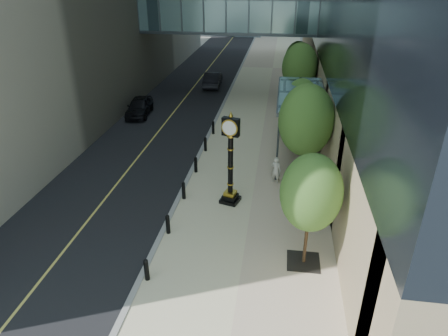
{
  "coord_description": "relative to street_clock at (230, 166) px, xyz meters",
  "views": [
    {
      "loc": [
        2.15,
        -10.84,
        11.37
      ],
      "look_at": [
        -0.48,
        7.34,
        2.11
      ],
      "focal_mm": 32.0,
      "sensor_mm": 36.0,
      "label": 1
    }
  ],
  "objects": [
    {
      "name": "bollard_row",
      "position": [
        -2.54,
        1.54,
        -1.7
      ],
      "size": [
        0.2,
        16.2,
        0.9
      ],
      "color": "black",
      "rests_on": "sidewalk"
    },
    {
      "name": "car_near",
      "position": [
        -9.51,
        13.02,
        -1.44
      ],
      "size": [
        2.22,
        4.57,
        1.5
      ],
      "primitive_type": "imported",
      "rotation": [
        0.0,
        0.0,
        0.1
      ],
      "color": "black",
      "rests_on": "road"
    },
    {
      "name": "street_clock",
      "position": [
        0.0,
        0.0,
        0.0
      ],
      "size": [
        1.15,
        1.15,
        4.96
      ],
      "rotation": [
        0.0,
        0.0,
        -0.28
      ],
      "color": "black",
      "rests_on": "sidewalk"
    },
    {
      "name": "sidewalk",
      "position": [
        1.16,
        32.54,
        -2.18
      ],
      "size": [
        8.0,
        180.0,
        0.06
      ],
      "primitive_type": "cube",
      "color": "beige",
      "rests_on": "ground"
    },
    {
      "name": "road",
      "position": [
        -6.84,
        32.54,
        -2.2
      ],
      "size": [
        8.0,
        180.0,
        0.02
      ],
      "primitive_type": "cube",
      "color": "black",
      "rests_on": "ground"
    },
    {
      "name": "pedestrian",
      "position": [
        2.35,
        2.54,
        -1.34
      ],
      "size": [
        0.69,
        0.57,
        1.61
      ],
      "primitive_type": "imported",
      "rotation": [
        0.0,
        0.0,
        2.77
      ],
      "color": "beige",
      "rests_on": "sidewalk"
    },
    {
      "name": "ground",
      "position": [
        0.16,
        -7.46,
        -2.21
      ],
      "size": [
        320.0,
        320.0,
        0.0
      ],
      "primitive_type": "plane",
      "color": "gray",
      "rests_on": "ground"
    },
    {
      "name": "skywalk",
      "position": [
        -2.84,
        20.54,
        5.5
      ],
      "size": [
        17.0,
        4.2,
        5.8
      ],
      "color": "slate",
      "rests_on": "ground"
    },
    {
      "name": "car_far",
      "position": [
        -4.87,
        23.06,
        -1.42
      ],
      "size": [
        1.89,
        4.77,
        1.55
      ],
      "primitive_type": "imported",
      "rotation": [
        0.0,
        0.0,
        3.2
      ],
      "color": "black",
      "rests_on": "road"
    },
    {
      "name": "entrance_canopy",
      "position": [
        3.64,
        6.54,
        1.98
      ],
      "size": [
        3.0,
        8.0,
        4.38
      ],
      "color": "#383F44",
      "rests_on": "ground"
    },
    {
      "name": "street_trees",
      "position": [
        3.76,
        8.5,
        1.58
      ],
      "size": [
        2.94,
        28.46,
        6.05
      ],
      "color": "black",
      "rests_on": "sidewalk"
    },
    {
      "name": "curb",
      "position": [
        -2.84,
        32.54,
        -2.17
      ],
      "size": [
        0.25,
        180.0,
        0.07
      ],
      "primitive_type": "cube",
      "color": "gray",
      "rests_on": "ground"
    }
  ]
}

